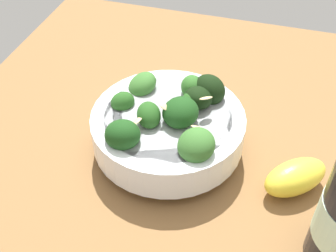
% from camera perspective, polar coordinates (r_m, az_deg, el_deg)
% --- Properties ---
extents(ground_plane, '(0.63, 0.63, 0.04)m').
position_cam_1_polar(ground_plane, '(0.63, 0.56, -0.65)').
color(ground_plane, brown).
extents(bowl_of_broccoli, '(0.20, 0.20, 0.10)m').
position_cam_1_polar(bowl_of_broccoli, '(0.55, 0.12, 0.11)').
color(bowl_of_broccoli, white).
rests_on(bowl_of_broccoli, ground_plane).
extents(lemon_wedge, '(0.09, 0.09, 0.04)m').
position_cam_1_polar(lemon_wedge, '(0.54, 16.41, -6.49)').
color(lemon_wedge, yellow).
rests_on(lemon_wedge, ground_plane).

